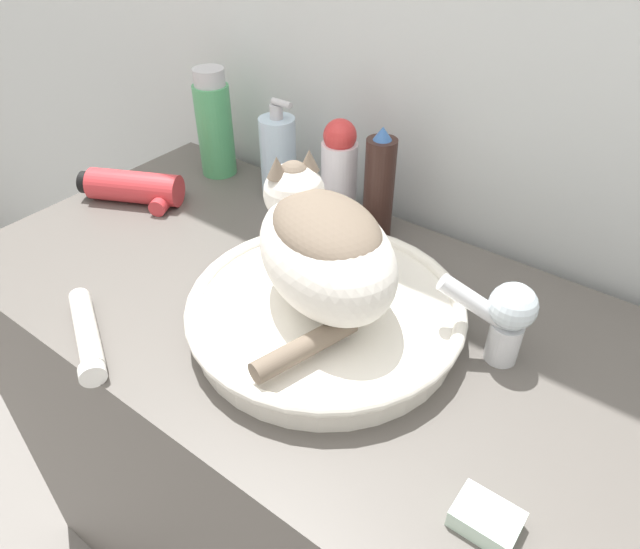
# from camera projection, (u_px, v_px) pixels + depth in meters

# --- Properties ---
(wall_back) EXTENTS (8.00, 0.05, 2.40)m
(wall_back) POSITION_uv_depth(u_px,v_px,m) (457.00, 11.00, 0.86)
(wall_back) COLOR silver
(wall_back) RESTS_ON ground_plane
(vanity_counter) EXTENTS (1.19, 0.58, 0.85)m
(vanity_counter) POSITION_uv_depth(u_px,v_px,m) (320.00, 472.00, 1.11)
(vanity_counter) COLOR #56514C
(vanity_counter) RESTS_ON ground_plane
(sink_basin) EXTENTS (0.39, 0.39, 0.05)m
(sink_basin) POSITION_uv_depth(u_px,v_px,m) (326.00, 312.00, 0.81)
(sink_basin) COLOR white
(sink_basin) RESTS_ON vanity_counter
(cat) EXTENTS (0.29, 0.30, 0.18)m
(cat) POSITION_uv_depth(u_px,v_px,m) (323.00, 245.00, 0.75)
(cat) COLOR silver
(cat) RESTS_ON sink_basin
(faucet) EXTENTS (0.13, 0.08, 0.12)m
(faucet) POSITION_uv_depth(u_px,v_px,m) (505.00, 316.00, 0.73)
(faucet) COLOR silver
(faucet) RESTS_ON vanity_counter
(lotion_bottle_white) EXTENTS (0.06, 0.06, 0.19)m
(lotion_bottle_white) POSITION_uv_depth(u_px,v_px,m) (339.00, 172.00, 1.00)
(lotion_bottle_white) COLOR silver
(lotion_bottle_white) RESTS_ON vanity_counter
(hairspray_can_black) EXTENTS (0.05, 0.05, 0.20)m
(hairspray_can_black) POSITION_uv_depth(u_px,v_px,m) (379.00, 186.00, 0.97)
(hairspray_can_black) COLOR #331E19
(hairspray_can_black) RESTS_ON vanity_counter
(mouthwash_bottle) EXTENTS (0.07, 0.07, 0.22)m
(mouthwash_bottle) POSITION_uv_depth(u_px,v_px,m) (215.00, 125.00, 1.14)
(mouthwash_bottle) COLOR #4CA366
(mouthwash_bottle) RESTS_ON vanity_counter
(soap_pump_bottle) EXTENTS (0.07, 0.07, 0.20)m
(soap_pump_bottle) POSITION_uv_depth(u_px,v_px,m) (278.00, 157.00, 1.08)
(soap_pump_bottle) COLOR silver
(soap_pump_bottle) RESTS_ON vanity_counter
(cream_tube) EXTENTS (0.17, 0.11, 0.04)m
(cream_tube) POSITION_uv_depth(u_px,v_px,m) (87.00, 334.00, 0.79)
(cream_tube) COLOR silver
(cream_tube) RESTS_ON vanity_counter
(hair_dryer) EXTENTS (0.20, 0.15, 0.06)m
(hair_dryer) POSITION_uv_depth(u_px,v_px,m) (137.00, 188.00, 1.09)
(hair_dryer) COLOR #C63338
(hair_dryer) RESTS_ON vanity_counter
(soap_bar) EXTENTS (0.07, 0.05, 0.02)m
(soap_bar) POSITION_uv_depth(u_px,v_px,m) (486.00, 519.00, 0.58)
(soap_bar) COLOR silver
(soap_bar) RESTS_ON vanity_counter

